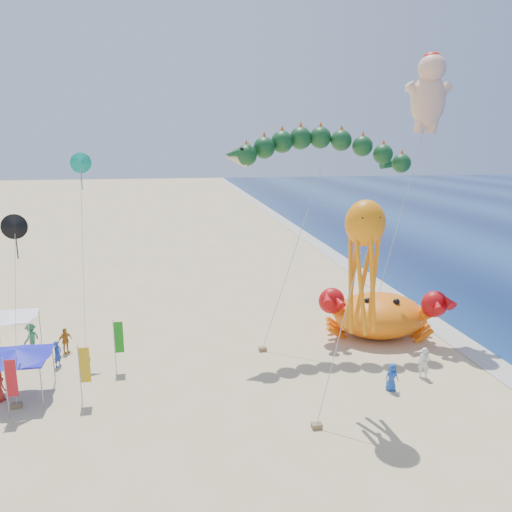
{
  "coord_description": "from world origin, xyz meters",
  "views": [
    {
      "loc": [
        -7.01,
        -26.78,
        13.23
      ],
      "look_at": [
        -2.0,
        2.0,
        6.5
      ],
      "focal_mm": 35.0,
      "sensor_mm": 36.0,
      "label": 1
    }
  ],
  "objects_px": {
    "octopus_kite": "(363,257)",
    "canopy_white": "(11,314)",
    "crab_inflatable": "(380,314)",
    "canopy_blue": "(17,354)",
    "dragon_kite": "(320,155)",
    "cherub_kite": "(429,91)"
  },
  "relations": [
    {
      "from": "octopus_kite",
      "to": "canopy_blue",
      "type": "height_order",
      "value": "octopus_kite"
    },
    {
      "from": "octopus_kite",
      "to": "cherub_kite",
      "type": "bearing_deg",
      "value": 52.19
    },
    {
      "from": "dragon_kite",
      "to": "octopus_kite",
      "type": "bearing_deg",
      "value": -94.05
    },
    {
      "from": "cherub_kite",
      "to": "canopy_blue",
      "type": "bearing_deg",
      "value": -164.22
    },
    {
      "from": "canopy_blue",
      "to": "octopus_kite",
      "type": "bearing_deg",
      "value": -13.39
    },
    {
      "from": "octopus_kite",
      "to": "canopy_white",
      "type": "xyz_separation_m",
      "value": [
        -19.25,
        10.66,
        -5.45
      ]
    },
    {
      "from": "octopus_kite",
      "to": "canopy_white",
      "type": "relative_size",
      "value": 3.35
    },
    {
      "from": "octopus_kite",
      "to": "dragon_kite",
      "type": "bearing_deg",
      "value": 85.95
    },
    {
      "from": "crab_inflatable",
      "to": "dragon_kite",
      "type": "height_order",
      "value": "dragon_kite"
    },
    {
      "from": "crab_inflatable",
      "to": "canopy_white",
      "type": "distance_m",
      "value": 24.36
    },
    {
      "from": "dragon_kite",
      "to": "cherub_kite",
      "type": "bearing_deg",
      "value": 12.84
    },
    {
      "from": "octopus_kite",
      "to": "canopy_blue",
      "type": "distance_m",
      "value": 18.4
    },
    {
      "from": "cherub_kite",
      "to": "canopy_white",
      "type": "relative_size",
      "value": 6.05
    },
    {
      "from": "canopy_white",
      "to": "dragon_kite",
      "type": "bearing_deg",
      "value": -3.21
    },
    {
      "from": "crab_inflatable",
      "to": "cherub_kite",
      "type": "height_order",
      "value": "cherub_kite"
    },
    {
      "from": "octopus_kite",
      "to": "canopy_white",
      "type": "bearing_deg",
      "value": 151.03
    },
    {
      "from": "canopy_blue",
      "to": "canopy_white",
      "type": "bearing_deg",
      "value": 108.06
    },
    {
      "from": "crab_inflatable",
      "to": "canopy_blue",
      "type": "bearing_deg",
      "value": -167.9
    },
    {
      "from": "crab_inflatable",
      "to": "octopus_kite",
      "type": "height_order",
      "value": "octopus_kite"
    },
    {
      "from": "canopy_blue",
      "to": "dragon_kite",
      "type": "bearing_deg",
      "value": 17.1
    },
    {
      "from": "crab_inflatable",
      "to": "octopus_kite",
      "type": "xyz_separation_m",
      "value": [
        -5.02,
        -8.81,
        6.25
      ]
    },
    {
      "from": "canopy_blue",
      "to": "crab_inflatable",
      "type": "bearing_deg",
      "value": 12.1
    }
  ]
}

